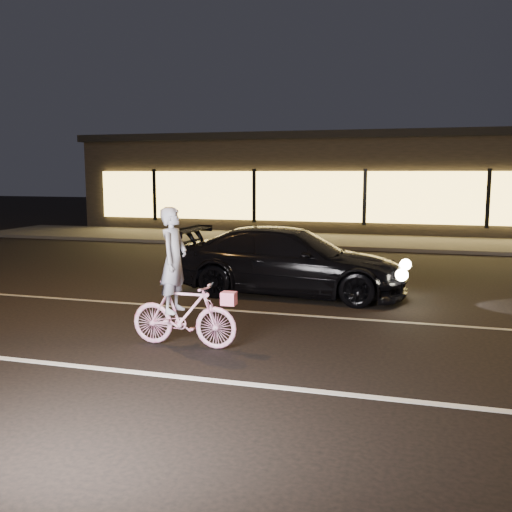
% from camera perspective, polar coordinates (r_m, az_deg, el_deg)
% --- Properties ---
extents(ground, '(90.00, 90.00, 0.00)m').
position_cam_1_polar(ground, '(8.50, 1.22, -9.12)').
color(ground, black).
rests_on(ground, ground).
extents(lane_stripe_near, '(60.00, 0.12, 0.01)m').
position_cam_1_polar(lane_stripe_near, '(7.13, -1.92, -12.57)').
color(lane_stripe_near, silver).
rests_on(lane_stripe_near, ground).
extents(lane_stripe_far, '(60.00, 0.10, 0.01)m').
position_cam_1_polar(lane_stripe_far, '(10.37, 4.05, -5.89)').
color(lane_stripe_far, gray).
rests_on(lane_stripe_far, ground).
extents(sidewalk, '(30.00, 4.00, 0.12)m').
position_cam_1_polar(sidewalk, '(21.09, 10.25, 1.43)').
color(sidewalk, '#383533').
rests_on(sidewalk, ground).
extents(storefront, '(25.40, 8.42, 4.20)m').
position_cam_1_polar(storefront, '(26.89, 11.67, 7.32)').
color(storefront, black).
rests_on(storefront, ground).
extents(cyclist, '(1.64, 0.56, 2.06)m').
position_cam_1_polar(cyclist, '(8.44, -7.52, -4.16)').
color(cyclist, '#DC358D').
rests_on(cyclist, ground).
extents(sedan, '(4.90, 2.10, 1.40)m').
position_cam_1_polar(sedan, '(12.01, 3.47, -0.52)').
color(sedan, black).
rests_on(sedan, ground).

